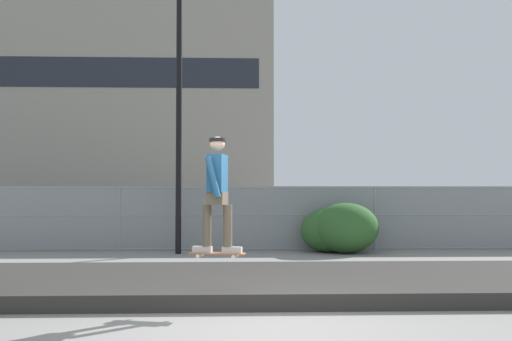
{
  "coord_description": "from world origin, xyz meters",
  "views": [
    {
      "loc": [
        -0.39,
        -7.25,
        1.68
      ],
      "look_at": [
        0.03,
        4.0,
        2.1
      ],
      "focal_mm": 40.44,
      "sensor_mm": 36.0,
      "label": 1
    }
  ],
  "objects_px": {
    "skateboard": "(217,254)",
    "shrub_left": "(329,230)",
    "skater": "(217,187)",
    "shrub_center": "(346,228)",
    "street_lamp": "(179,88)",
    "parked_car_mid": "(370,216)",
    "parked_car_near": "(176,217)"
  },
  "relations": [
    {
      "from": "parked_car_near",
      "to": "shrub_left",
      "type": "height_order",
      "value": "parked_car_near"
    },
    {
      "from": "parked_car_mid",
      "to": "street_lamp",
      "type": "bearing_deg",
      "value": -147.29
    },
    {
      "from": "parked_car_mid",
      "to": "shrub_center",
      "type": "relative_size",
      "value": 2.51
    },
    {
      "from": "skateboard",
      "to": "skater",
      "type": "relative_size",
      "value": 0.49
    },
    {
      "from": "shrub_center",
      "to": "skateboard",
      "type": "bearing_deg",
      "value": -113.79
    },
    {
      "from": "skateboard",
      "to": "parked_car_mid",
      "type": "bearing_deg",
      "value": 66.82
    },
    {
      "from": "skateboard",
      "to": "parked_car_mid",
      "type": "distance_m",
      "value": 12.53
    },
    {
      "from": "skater",
      "to": "parked_car_near",
      "type": "distance_m",
      "value": 11.75
    },
    {
      "from": "skater",
      "to": "parked_car_mid",
      "type": "bearing_deg",
      "value": 66.82
    },
    {
      "from": "skateboard",
      "to": "shrub_left",
      "type": "distance_m",
      "value": 8.34
    },
    {
      "from": "parked_car_mid",
      "to": "shrub_left",
      "type": "height_order",
      "value": "parked_car_mid"
    },
    {
      "from": "skateboard",
      "to": "shrub_left",
      "type": "bearing_deg",
      "value": 69.75
    },
    {
      "from": "parked_car_near",
      "to": "street_lamp",
      "type": "bearing_deg",
      "value": -83.37
    },
    {
      "from": "skater",
      "to": "shrub_center",
      "type": "bearing_deg",
      "value": 66.21
    },
    {
      "from": "skateboard",
      "to": "street_lamp",
      "type": "relative_size",
      "value": 0.11
    },
    {
      "from": "street_lamp",
      "to": "parked_car_near",
      "type": "height_order",
      "value": "street_lamp"
    },
    {
      "from": "skater",
      "to": "shrub_center",
      "type": "relative_size",
      "value": 0.93
    },
    {
      "from": "skateboard",
      "to": "parked_car_near",
      "type": "relative_size",
      "value": 0.18
    },
    {
      "from": "skateboard",
      "to": "shrub_left",
      "type": "height_order",
      "value": "shrub_left"
    },
    {
      "from": "skater",
      "to": "parked_car_mid",
      "type": "relative_size",
      "value": 0.37
    },
    {
      "from": "parked_car_mid",
      "to": "shrub_left",
      "type": "distance_m",
      "value": 4.23
    },
    {
      "from": "shrub_left",
      "to": "skateboard",
      "type": "bearing_deg",
      "value": -110.25
    },
    {
      "from": "parked_car_mid",
      "to": "parked_car_near",
      "type": "bearing_deg",
      "value": 179.45
    },
    {
      "from": "street_lamp",
      "to": "parked_car_mid",
      "type": "relative_size",
      "value": 1.64
    },
    {
      "from": "skater",
      "to": "shrub_center",
      "type": "height_order",
      "value": "skater"
    },
    {
      "from": "parked_car_near",
      "to": "shrub_center",
      "type": "distance_m",
      "value": 6.5
    },
    {
      "from": "skateboard",
      "to": "shrub_left",
      "type": "relative_size",
      "value": 0.52
    },
    {
      "from": "skateboard",
      "to": "skater",
      "type": "height_order",
      "value": "skater"
    },
    {
      "from": "shrub_center",
      "to": "parked_car_near",
      "type": "bearing_deg",
      "value": 141.48
    },
    {
      "from": "parked_car_mid",
      "to": "shrub_left",
      "type": "relative_size",
      "value": 2.83
    },
    {
      "from": "skateboard",
      "to": "shrub_center",
      "type": "relative_size",
      "value": 0.46
    },
    {
      "from": "skateboard",
      "to": "shrub_center",
      "type": "distance_m",
      "value": 8.24
    }
  ]
}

